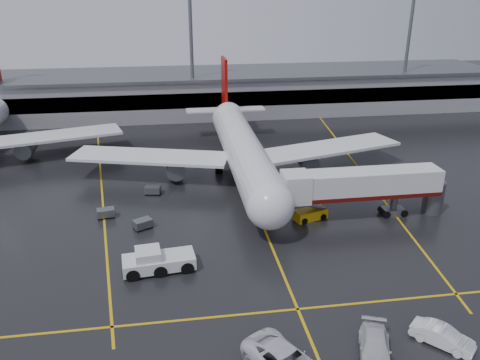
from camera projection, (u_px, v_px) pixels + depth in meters
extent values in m
plane|color=black|center=(253.00, 202.00, 61.15)|extent=(220.00, 220.00, 0.00)
cube|color=gold|center=(253.00, 202.00, 61.15)|extent=(0.25, 90.00, 0.02)
cube|color=gold|center=(298.00, 309.00, 41.00)|extent=(60.00, 0.25, 0.02)
cube|color=gold|center=(101.00, 182.00, 67.56)|extent=(9.99, 69.35, 0.02)
cube|color=gold|center=(358.00, 167.00, 72.77)|extent=(7.57, 69.64, 0.02)
cube|color=gray|center=(215.00, 93.00, 103.59)|extent=(120.00, 18.00, 8.00)
cube|color=black|center=(219.00, 100.00, 95.34)|extent=(120.00, 0.40, 3.00)
cube|color=#595B60|center=(214.00, 73.00, 101.96)|extent=(122.00, 19.00, 0.60)
cylinder|color=#595B60|center=(192.00, 57.00, 94.19)|extent=(0.70, 0.70, 25.00)
cylinder|color=#595B60|center=(407.00, 53.00, 100.37)|extent=(0.70, 0.70, 25.00)
cylinder|color=silver|center=(244.00, 151.00, 66.89)|extent=(5.20, 36.00, 5.20)
sphere|color=silver|center=(270.00, 206.00, 50.41)|extent=(5.20, 5.20, 5.20)
cone|color=silver|center=(225.00, 111.00, 85.89)|extent=(4.94, 8.00, 4.94)
cube|color=#920704|center=(224.00, 82.00, 84.95)|extent=(0.50, 5.50, 8.50)
cube|color=silver|center=(225.00, 110.00, 85.81)|extent=(14.00, 3.00, 0.25)
cube|color=silver|center=(150.00, 156.00, 67.24)|extent=(22.80, 11.83, 0.40)
cube|color=silver|center=(328.00, 148.00, 70.80)|extent=(22.80, 11.83, 0.40)
cylinder|color=#595B60|center=(176.00, 167.00, 67.33)|extent=(2.60, 4.50, 2.60)
cylinder|color=#595B60|center=(307.00, 160.00, 69.94)|extent=(2.60, 4.50, 2.60)
cylinder|color=#595B60|center=(264.00, 220.00, 54.36)|extent=(0.56, 0.56, 2.00)
cylinder|color=#595B60|center=(219.00, 166.00, 70.40)|extent=(0.56, 0.56, 2.00)
cylinder|color=#595B60|center=(262.00, 164.00, 71.28)|extent=(0.56, 0.56, 2.00)
cylinder|color=black|center=(264.00, 224.00, 54.57)|extent=(0.40, 1.10, 1.10)
cylinder|color=black|center=(219.00, 169.00, 70.57)|extent=(1.00, 1.40, 1.40)
cylinder|color=black|center=(262.00, 167.00, 71.45)|extent=(1.00, 1.40, 1.40)
cube|color=silver|center=(49.00, 137.00, 76.03)|extent=(22.80, 11.83, 0.40)
cylinder|color=#595B60|center=(26.00, 148.00, 75.16)|extent=(2.60, 4.50, 2.60)
cube|color=silver|center=(364.00, 183.00, 55.64)|extent=(18.00, 3.20, 3.00)
cube|color=#490A08|center=(363.00, 193.00, 56.13)|extent=(18.00, 3.30, 0.50)
cube|color=silver|center=(296.00, 187.00, 54.51)|extent=(3.00, 3.40, 3.30)
cylinder|color=#595B60|center=(394.00, 203.00, 57.29)|extent=(0.80, 0.80, 3.00)
cube|color=#595B60|center=(393.00, 211.00, 57.68)|extent=(2.60, 1.60, 0.90)
cylinder|color=#595B60|center=(433.00, 197.00, 57.78)|extent=(2.40, 2.40, 4.00)
cylinder|color=black|center=(384.00, 212.00, 57.53)|extent=(0.90, 1.80, 0.90)
cylinder|color=black|center=(401.00, 211.00, 57.83)|extent=(0.90, 1.80, 0.90)
cube|color=silver|center=(159.00, 262.00, 46.35)|extent=(7.14, 3.45, 1.18)
cube|color=silver|center=(148.00, 254.00, 45.76)|extent=(2.59, 2.59, 0.98)
cube|color=black|center=(148.00, 254.00, 45.76)|extent=(2.33, 2.33, 0.89)
cylinder|color=black|center=(132.00, 269.00, 45.89)|extent=(1.58, 3.07, 1.28)
cylinder|color=black|center=(159.00, 265.00, 46.48)|extent=(1.58, 3.07, 1.28)
cylinder|color=black|center=(185.00, 261.00, 47.07)|extent=(1.58, 3.07, 1.28)
cube|color=#E2A70D|center=(310.00, 214.00, 56.61)|extent=(4.22, 2.70, 1.19)
cube|color=#595B60|center=(311.00, 206.00, 56.18)|extent=(3.89, 2.03, 1.36)
cylinder|color=black|center=(301.00, 218.00, 56.20)|extent=(1.27, 1.99, 0.76)
cylinder|color=black|center=(319.00, 214.00, 57.23)|extent=(1.27, 1.99, 0.76)
imported|color=silver|center=(375.00, 348.00, 35.46)|extent=(4.04, 5.99, 1.61)
imported|color=white|center=(442.00, 336.00, 36.70)|extent=(4.42, 4.56, 1.55)
cube|color=#595B60|center=(143.00, 223.00, 54.35)|extent=(2.37, 2.08, 0.90)
cylinder|color=black|center=(138.00, 231.00, 53.71)|extent=(0.40, 0.20, 0.40)
cylinder|color=black|center=(151.00, 227.00, 54.59)|extent=(0.40, 0.20, 0.40)
cylinder|color=black|center=(135.00, 227.00, 54.46)|extent=(0.40, 0.20, 0.40)
cylinder|color=black|center=(147.00, 223.00, 55.34)|extent=(0.40, 0.20, 0.40)
cube|color=#595B60|center=(106.00, 212.00, 56.94)|extent=(2.18, 1.61, 0.90)
cylinder|color=black|center=(99.00, 219.00, 56.45)|extent=(0.40, 0.20, 0.40)
cylinder|color=black|center=(113.00, 217.00, 56.90)|extent=(0.40, 0.20, 0.40)
cylinder|color=black|center=(99.00, 215.00, 57.33)|extent=(0.40, 0.20, 0.40)
cylinder|color=black|center=(113.00, 213.00, 57.79)|extent=(0.40, 0.20, 0.40)
cube|color=#595B60|center=(153.00, 190.00, 63.31)|extent=(2.20, 1.63, 0.90)
cylinder|color=black|center=(146.00, 194.00, 63.04)|extent=(0.40, 0.20, 0.40)
cylinder|color=black|center=(158.00, 194.00, 63.00)|extent=(0.40, 0.20, 0.40)
cylinder|color=black|center=(148.00, 191.00, 63.97)|extent=(0.40, 0.20, 0.40)
cylinder|color=black|center=(160.00, 191.00, 63.93)|extent=(0.40, 0.20, 0.40)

